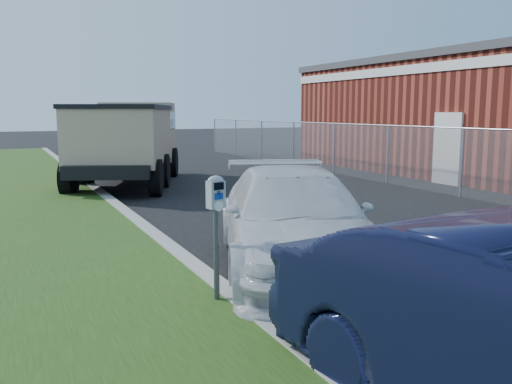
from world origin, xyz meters
name	(u,v)px	position (x,y,z in m)	size (l,w,h in m)	color
ground	(368,260)	(0.00, 0.00, 0.00)	(120.00, 120.00, 0.00)	black
chainlink_fence	(388,143)	(6.00, 7.00, 1.26)	(0.06, 30.06, 30.00)	slate
brick_building	(501,114)	(12.00, 8.00, 2.13)	(9.20, 14.20, 4.17)	maroon
parking_meter	(216,210)	(-2.82, -0.95, 1.15)	(0.21, 0.16, 1.40)	#3F4247
white_wagon	(292,219)	(-1.22, 0.18, 0.71)	(1.98, 4.87, 1.41)	silver
dump_truck	(129,138)	(-1.31, 10.35, 1.42)	(4.59, 6.83, 2.52)	black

